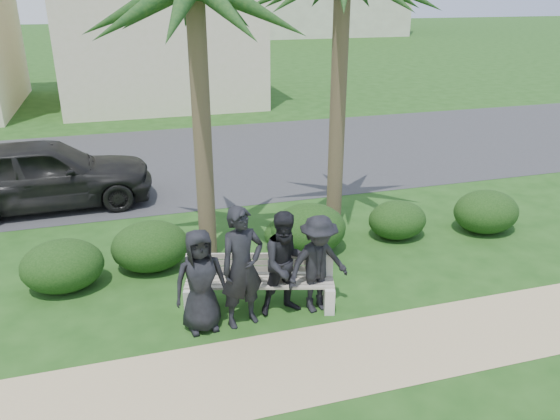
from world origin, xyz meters
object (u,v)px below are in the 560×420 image
at_px(park_bench, 259,286).
at_px(man_b, 242,267).
at_px(man_a, 201,281).
at_px(man_d, 318,264).
at_px(man_c, 287,264).
at_px(car_a, 45,174).

distance_m(park_bench, man_b, 0.76).
xyz_separation_m(man_a, man_d, (1.79, 0.00, 0.00)).
distance_m(park_bench, man_a, 1.09).
relative_size(man_c, car_a, 0.36).
bearing_deg(man_b, man_d, -13.43).
distance_m(man_a, man_d, 1.79).
height_order(park_bench, man_d, man_d).
xyz_separation_m(park_bench, car_a, (-3.57, 5.48, 0.43)).
bearing_deg(man_c, man_d, -12.04).
relative_size(man_a, man_b, 0.85).
height_order(man_b, man_d, man_b).
relative_size(man_c, man_d, 1.05).
height_order(man_c, man_d, man_c).
height_order(man_b, man_c, man_b).
bearing_deg(man_d, park_bench, 147.46).
height_order(park_bench, car_a, car_a).
xyz_separation_m(man_b, man_d, (1.18, 0.03, -0.14)).
xyz_separation_m(man_c, car_a, (-3.94, 5.74, -0.03)).
height_order(man_a, man_b, man_b).
bearing_deg(man_c, park_bench, 141.05).
xyz_separation_m(man_b, man_c, (0.71, 0.11, -0.10)).
height_order(man_a, man_c, man_c).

